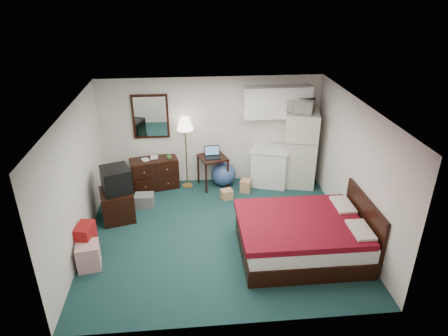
{
  "coord_description": "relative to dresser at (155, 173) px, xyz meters",
  "views": [
    {
      "loc": [
        -0.52,
        -6.36,
        4.45
      ],
      "look_at": [
        0.11,
        0.35,
        1.21
      ],
      "focal_mm": 32.0,
      "sensor_mm": 36.0,
      "label": 1
    }
  ],
  "objects": [
    {
      "name": "cardboard_box_a",
      "position": [
        1.6,
        -0.68,
        -0.25
      ],
      "size": [
        0.3,
        0.27,
        0.21
      ],
      "primitive_type": null,
      "rotation": [
        0.0,
        0.0,
        0.28
      ],
      "color": "#AA7750",
      "rests_on": "floor"
    },
    {
      "name": "mirror",
      "position": [
        -0.01,
        0.24,
        1.29
      ],
      "size": [
        0.8,
        0.06,
        1.0
      ],
      "primitive_type": null,
      "color": "white",
      "rests_on": "walls"
    },
    {
      "name": "microwave",
      "position": [
        3.28,
        -0.11,
        1.59
      ],
      "size": [
        0.63,
        0.53,
        0.38
      ],
      "primitive_type": "imported",
      "rotation": [
        0.0,
        0.0,
        -0.48
      ],
      "color": "silver",
      "rests_on": "fridge"
    },
    {
      "name": "mug",
      "position": [
        0.36,
        -0.02,
        0.42
      ],
      "size": [
        0.13,
        0.11,
        0.11
      ],
      "primitive_type": "imported",
      "rotation": [
        0.0,
        0.0,
        0.16
      ],
      "color": "#458437",
      "rests_on": "dresser"
    },
    {
      "name": "cardboard_box_b",
      "position": [
        2.07,
        -0.37,
        -0.22
      ],
      "size": [
        0.3,
        0.33,
        0.27
      ],
      "primitive_type": null,
      "rotation": [
        0.0,
        0.0,
        -0.31
      ],
      "color": "#AA7750",
      "rests_on": "floor"
    },
    {
      "name": "desk",
      "position": [
        1.34,
        -0.05,
        0.01
      ],
      "size": [
        0.74,
        0.74,
        0.75
      ],
      "primitive_type": null,
      "rotation": [
        0.0,
        0.0,
        0.31
      ],
      "color": "black",
      "rests_on": "floor"
    },
    {
      "name": "book_b",
      "position": [
        -0.07,
        0.07,
        0.47
      ],
      "size": [
        0.17,
        0.03,
        0.23
      ],
      "primitive_type": "imported",
      "rotation": [
        0.0,
        0.0,
        0.06
      ],
      "color": "#AA7750",
      "rests_on": "dresser"
    },
    {
      "name": "suitcase",
      "position": [
        -1.01,
        -2.5,
        -0.03
      ],
      "size": [
        0.32,
        0.44,
        0.66
      ],
      "primitive_type": null,
      "rotation": [
        0.0,
        0.0,
        -0.16
      ],
      "color": "maroon",
      "rests_on": "floor"
    },
    {
      "name": "upper_cabinets",
      "position": [
        2.79,
        0.1,
        1.59
      ],
      "size": [
        1.5,
        0.35,
        0.7
      ],
      "primitive_type": null,
      "color": "white",
      "rests_on": "walls"
    },
    {
      "name": "laptop",
      "position": [
        1.34,
        -0.11,
        0.51
      ],
      "size": [
        0.36,
        0.3,
        0.24
      ],
      "primitive_type": null,
      "rotation": [
        0.0,
        0.0,
        0.06
      ],
      "color": "black",
      "rests_on": "desk"
    },
    {
      "name": "bed",
      "position": [
        2.71,
        -2.73,
        -0.02
      ],
      "size": [
        2.13,
        1.66,
        0.68
      ],
      "primitive_type": null,
      "rotation": [
        0.0,
        0.0,
        -0.0
      ],
      "color": "#5C0518",
      "rests_on": "floor"
    },
    {
      "name": "ceiling",
      "position": [
        1.34,
        -1.98,
        2.14
      ],
      "size": [
        5.0,
        4.5,
        0.01
      ],
      "primitive_type": "cube",
      "color": "silver",
      "rests_on": "walls"
    },
    {
      "name": "headboard",
      "position": [
        3.8,
        -2.73,
        0.19
      ],
      "size": [
        0.06,
        1.56,
        1.0
      ],
      "primitive_type": null,
      "color": "black",
      "rests_on": "walls"
    },
    {
      "name": "floor_lamp",
      "position": [
        0.74,
        -0.0,
        0.49
      ],
      "size": [
        0.38,
        0.38,
        1.69
      ],
      "primitive_type": null,
      "rotation": [
        0.0,
        0.0,
        0.04
      ],
      "color": "gold",
      "rests_on": "floor"
    },
    {
      "name": "tv_stand",
      "position": [
        -0.67,
        -1.26,
        -0.05
      ],
      "size": [
        0.76,
        0.8,
        0.62
      ],
      "primitive_type": null,
      "rotation": [
        0.0,
        0.0,
        0.25
      ],
      "color": "black",
      "rests_on": "floor"
    },
    {
      "name": "crt_tv",
      "position": [
        -0.64,
        -1.23,
        0.5
      ],
      "size": [
        0.7,
        0.72,
        0.49
      ],
      "primitive_type": null,
      "rotation": [
        0.0,
        0.0,
        0.35
      ],
      "color": "black",
      "rests_on": "tv_stand"
    },
    {
      "name": "retail_box",
      "position": [
        -0.94,
        -2.77,
        -0.13
      ],
      "size": [
        0.42,
        0.42,
        0.46
      ],
      "primitive_type": null,
      "rotation": [
        0.0,
        0.0,
        0.17
      ],
      "color": "white",
      "rests_on": "floor"
    },
    {
      "name": "kitchen_counter",
      "position": [
        2.67,
        -0.07,
        0.07
      ],
      "size": [
        0.93,
        0.81,
        0.87
      ],
      "primitive_type": null,
      "rotation": [
        0.0,
        0.0,
        -0.3
      ],
      "color": "white",
      "rests_on": "floor"
    },
    {
      "name": "fridge",
      "position": [
        3.35,
        -0.1,
        0.52
      ],
      "size": [
        0.87,
        0.87,
        1.76
      ],
      "primitive_type": null,
      "rotation": [
        0.0,
        0.0,
        -0.23
      ],
      "color": "silver",
      "rests_on": "floor"
    },
    {
      "name": "file_bin",
      "position": [
        -0.18,
        -0.84,
        -0.22
      ],
      "size": [
        0.4,
        0.3,
        0.28
      ],
      "primitive_type": null,
      "rotation": [
        0.0,
        0.0,
        -0.02
      ],
      "color": "slate",
      "rests_on": "floor"
    },
    {
      "name": "dresser",
      "position": [
        0.0,
        0.0,
        0.0
      ],
      "size": [
        1.13,
        0.7,
        0.72
      ],
      "primitive_type": null,
      "rotation": [
        0.0,
        0.0,
        0.22
      ],
      "color": "black",
      "rests_on": "floor"
    },
    {
      "name": "floor",
      "position": [
        1.34,
        -1.98,
        -0.36
      ],
      "size": [
        5.0,
        4.5,
        0.01
      ],
      "primitive_type": "cube",
      "color": "#194342",
      "rests_on": "ground"
    },
    {
      "name": "book_a",
      "position": [
        -0.25,
        -0.06,
        0.46
      ],
      "size": [
        0.14,
        0.08,
        0.21
      ],
      "primitive_type": "imported",
      "rotation": [
        0.0,
        0.0,
        0.43
      ],
      "color": "#AA7750",
      "rests_on": "dresser"
    },
    {
      "name": "walls",
      "position": [
        1.34,
        -1.98,
        0.89
      ],
      "size": [
        5.01,
        4.51,
        2.5
      ],
      "color": "silver",
      "rests_on": "floor"
    },
    {
      "name": "exercise_ball",
      "position": [
        1.59,
        -0.02,
        -0.07
      ],
      "size": [
        0.6,
        0.6,
        0.57
      ],
      "primitive_type": "sphere",
      "rotation": [
        0.0,
        0.0,
        -0.05
      ],
      "color": "#334D86",
      "rests_on": "floor"
    }
  ]
}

